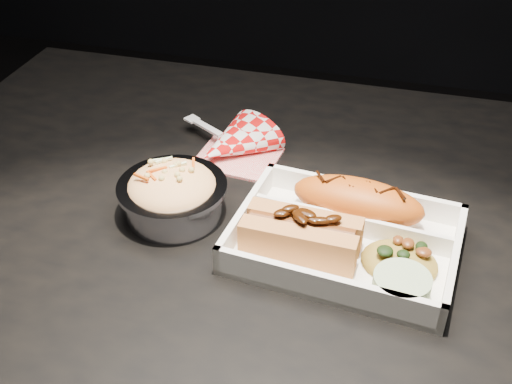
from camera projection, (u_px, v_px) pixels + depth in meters
dining_table at (315, 282)px, 0.83m from camera, size 1.20×0.80×0.75m
food_tray at (345, 243)px, 0.74m from camera, size 0.27×0.20×0.04m
fried_pastry at (358, 201)px, 0.77m from camera, size 0.17×0.08×0.05m
hotdog at (301, 233)px, 0.72m from camera, size 0.13×0.06×0.06m
fried_rice_mound at (401, 255)px, 0.70m from camera, size 0.09×0.08×0.03m
cupcake_liner at (401, 288)px, 0.66m from camera, size 0.06×0.06×0.03m
foil_coleslaw_cup at (173, 193)px, 0.78m from camera, size 0.13×0.13×0.07m
napkin_fork at (233, 144)px, 0.90m from camera, size 0.16×0.15×0.10m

